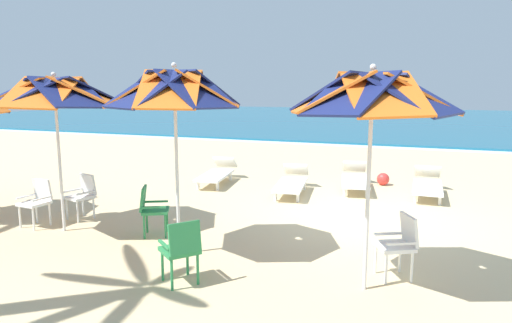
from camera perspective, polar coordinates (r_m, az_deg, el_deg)
The scene contains 16 objects.
ground_plane at distance 9.04m, azimuth 13.31°, elevation -7.19°, with size 80.00×80.00×0.00m, color beige.
sea at distance 38.43m, azimuth 19.47°, elevation 5.03°, with size 80.00×36.00×0.10m, color #19607F.
surf_foam at distance 20.22m, azimuth 17.79°, elevation 1.65°, with size 80.00×0.70×0.01m, color white.
beach_umbrella_0 at distance 5.56m, azimuth 14.45°, elevation 7.99°, with size 2.04×2.04×2.80m.
plastic_chair_0 at distance 6.38m, azimuth 17.65°, elevation -9.68°, with size 0.62×0.60×0.87m.
beach_umbrella_1 at distance 6.72m, azimuth -10.24°, elevation 8.71°, with size 2.04×2.04×2.89m.
plastic_chair_1 at distance 7.97m, azimuth -13.09°, elevation -5.69°, with size 0.61×0.60×0.87m.
plastic_chair_2 at distance 5.96m, azimuth -9.42°, elevation -10.70°, with size 0.63×0.63×0.87m.
beach_umbrella_2 at distance 8.49m, azimuth -24.08°, elevation 7.83°, with size 2.37×2.37×2.79m.
plastic_chair_3 at distance 9.24m, azimuth -25.95°, elevation -4.35°, with size 0.47×0.50×0.87m.
plastic_chair_4 at distance 9.40m, azimuth -21.07°, elevation -3.80°, with size 0.53×0.56×0.87m.
sun_lounger_0 at distance 11.41m, azimuth 20.85°, elevation -2.68°, with size 0.67×2.15×0.62m.
sun_lounger_1 at distance 11.62m, azimuth 12.40°, elevation -2.08°, with size 1.00×2.22×0.62m.
sun_lounger_2 at distance 10.95m, azimuth 4.53°, elevation -2.58°, with size 0.95×2.22×0.62m.
sun_lounger_3 at distance 12.11m, azimuth -4.95°, elevation -1.44°, with size 0.98×2.22×0.62m.
beach_ball at distance 12.31m, azimuth 15.76°, elevation -2.15°, with size 0.32×0.32×0.32m, color red.
Camera 1 is at (1.11, -8.61, 2.52)m, focal length 31.64 mm.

